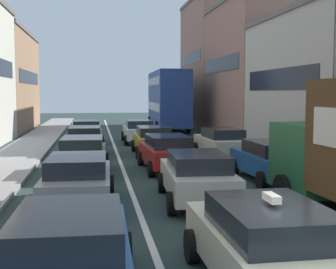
# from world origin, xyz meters

# --- Properties ---
(sidewalk_left) EXTENTS (2.60, 64.00, 0.14)m
(sidewalk_left) POSITION_xyz_m (-6.70, 20.00, 0.07)
(sidewalk_left) COLOR #949494
(sidewalk_left) RESTS_ON ground
(lane_stripe_left) EXTENTS (0.16, 60.00, 0.01)m
(lane_stripe_left) POSITION_xyz_m (-1.70, 20.00, 0.01)
(lane_stripe_left) COLOR silver
(lane_stripe_left) RESTS_ON ground
(lane_stripe_right) EXTENTS (0.16, 60.00, 0.01)m
(lane_stripe_right) POSITION_xyz_m (1.70, 20.00, 0.01)
(lane_stripe_right) COLOR silver
(lane_stripe_right) RESTS_ON ground
(building_row_right) EXTENTS (7.20, 43.90, 12.39)m
(building_row_right) POSITION_xyz_m (9.90, 22.27, 5.45)
(building_row_right) COLOR #936B5B
(building_row_right) RESTS_ON ground
(taxi_centre_lane_front) EXTENTS (2.07, 4.31, 1.66)m
(taxi_centre_lane_front) POSITION_xyz_m (-0.12, 0.88, 0.80)
(taxi_centre_lane_front) COLOR beige
(taxi_centre_lane_front) RESTS_ON ground
(sedan_left_lane_front) EXTENTS (2.13, 4.33, 1.49)m
(sedan_left_lane_front) POSITION_xyz_m (-3.27, 0.91, 0.80)
(sedan_left_lane_front) COLOR #194C8C
(sedan_left_lane_front) RESTS_ON ground
(sedan_centre_lane_second) EXTENTS (2.24, 4.39, 1.49)m
(sedan_centre_lane_second) POSITION_xyz_m (0.12, 7.19, 0.80)
(sedan_centre_lane_second) COLOR beige
(sedan_centre_lane_second) RESTS_ON ground
(wagon_left_lane_second) EXTENTS (2.16, 4.35, 1.49)m
(wagon_left_lane_second) POSITION_xyz_m (-3.36, 7.09, 0.80)
(wagon_left_lane_second) COLOR gray
(wagon_left_lane_second) RESTS_ON ground
(hatchback_centre_lane_third) EXTENTS (2.21, 4.37, 1.49)m
(hatchback_centre_lane_third) POSITION_xyz_m (0.12, 12.96, 0.80)
(hatchback_centre_lane_third) COLOR #A51E1E
(hatchback_centre_lane_third) RESTS_ON ground
(sedan_left_lane_third) EXTENTS (2.17, 4.36, 1.49)m
(sedan_left_lane_third) POSITION_xyz_m (-3.36, 12.72, 0.80)
(sedan_left_lane_third) COLOR #19592D
(sedan_left_lane_third) RESTS_ON ground
(coupe_centre_lane_fourth) EXTENTS (2.09, 4.31, 1.49)m
(coupe_centre_lane_fourth) POSITION_xyz_m (0.16, 17.99, 0.80)
(coupe_centre_lane_fourth) COLOR #B29319
(coupe_centre_lane_fourth) RESTS_ON ground
(sedan_left_lane_fourth) EXTENTS (2.09, 4.31, 1.49)m
(sedan_left_lane_fourth) POSITION_xyz_m (-3.38, 18.55, 0.80)
(sedan_left_lane_fourth) COLOR black
(sedan_left_lane_fourth) RESTS_ON ground
(sedan_centre_lane_fifth) EXTENTS (2.07, 4.30, 1.49)m
(sedan_centre_lane_fifth) POSITION_xyz_m (-0.05, 23.93, 0.80)
(sedan_centre_lane_fifth) COLOR silver
(sedan_centre_lane_fifth) RESTS_ON ground
(sedan_left_lane_fifth) EXTENTS (2.29, 4.41, 1.49)m
(sedan_left_lane_fifth) POSITION_xyz_m (-3.46, 24.11, 0.80)
(sedan_left_lane_fifth) COLOR #759EB7
(sedan_left_lane_fifth) RESTS_ON ground
(sedan_right_lane_behind_truck) EXTENTS (2.12, 4.33, 1.49)m
(sedan_right_lane_behind_truck) POSITION_xyz_m (3.52, 9.98, 0.80)
(sedan_right_lane_behind_truck) COLOR #194C8C
(sedan_right_lane_behind_truck) RESTS_ON ground
(wagon_right_lane_far) EXTENTS (2.16, 4.35, 1.49)m
(wagon_right_lane_far) POSITION_xyz_m (3.39, 16.27, 0.80)
(wagon_right_lane_far) COLOR beige
(wagon_right_lane_far) RESTS_ON ground
(bus_mid_queue_primary) EXTENTS (3.04, 10.57, 5.06)m
(bus_mid_queue_primary) POSITION_xyz_m (3.43, 33.83, 2.83)
(bus_mid_queue_primary) COLOR navy
(bus_mid_queue_primary) RESTS_ON ground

